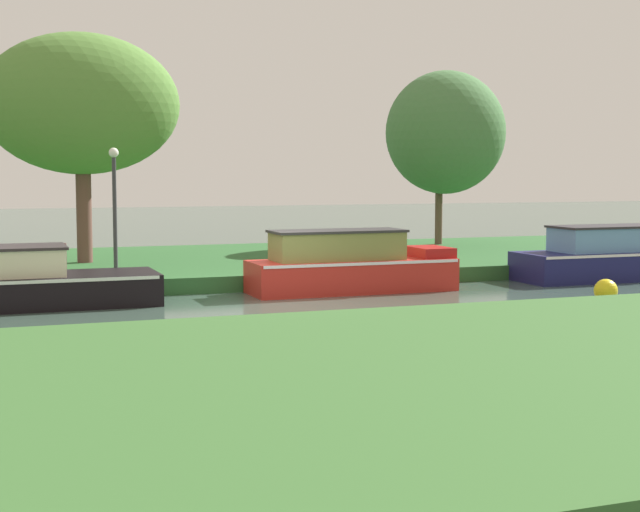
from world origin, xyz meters
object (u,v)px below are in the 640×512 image
(willow_tree_left, at_px, (82,105))
(channel_buoy, at_px, (606,291))
(lamp_post, at_px, (114,196))
(mooring_post_near, at_px, (62,262))
(willow_tree_centre, at_px, (445,133))
(red_barge, at_px, (350,265))
(navy_cruiser, at_px, (604,256))

(willow_tree_left, xyz_separation_m, channel_buoy, (10.39, -9.29, -4.50))
(lamp_post, height_order, mooring_post_near, lamp_post)
(willow_tree_centre, height_order, channel_buoy, willow_tree_centre)
(lamp_post, xyz_separation_m, mooring_post_near, (-1.33, -0.86, -1.49))
(willow_tree_centre, relative_size, channel_buoy, 11.39)
(red_barge, relative_size, channel_buoy, 9.64)
(navy_cruiser, bearing_deg, willow_tree_left, 156.92)
(mooring_post_near, bearing_deg, channel_buoy, -23.20)
(navy_cruiser, distance_m, lamp_post, 13.04)
(mooring_post_near, bearing_deg, navy_cruiser, -4.76)
(willow_tree_left, height_order, willow_tree_centre, willow_tree_left)
(navy_cruiser, xyz_separation_m, willow_tree_centre, (-0.74, 7.79, 3.63))
(lamp_post, height_order, channel_buoy, lamp_post)
(lamp_post, bearing_deg, navy_cruiser, -9.04)
(red_barge, bearing_deg, lamp_post, 159.24)
(willow_tree_centre, bearing_deg, navy_cruiser, -84.54)
(willow_tree_centre, xyz_separation_m, lamp_post, (-12.02, -5.76, -1.94))
(navy_cruiser, bearing_deg, mooring_post_near, 175.24)
(channel_buoy, bearing_deg, willow_tree_centre, 80.18)
(mooring_post_near, bearing_deg, willow_tree_left, 77.64)
(navy_cruiser, height_order, willow_tree_left, willow_tree_left)
(red_barge, bearing_deg, navy_cruiser, 0.00)
(willow_tree_left, height_order, lamp_post, willow_tree_left)
(red_barge, xyz_separation_m, channel_buoy, (4.68, -3.70, -0.38))
(lamp_post, bearing_deg, red_barge, -20.76)
(lamp_post, xyz_separation_m, channel_buoy, (10.03, -5.73, -2.07))
(mooring_post_near, xyz_separation_m, channel_buoy, (11.36, -4.87, -0.58))
(lamp_post, relative_size, channel_buoy, 5.90)
(navy_cruiser, bearing_deg, channel_buoy, -126.46)
(willow_tree_centre, xyz_separation_m, mooring_post_near, (-13.35, -6.62, -3.43))
(willow_tree_left, bearing_deg, lamp_post, -84.26)
(red_barge, xyz_separation_m, willow_tree_left, (-5.71, 5.59, 4.12))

